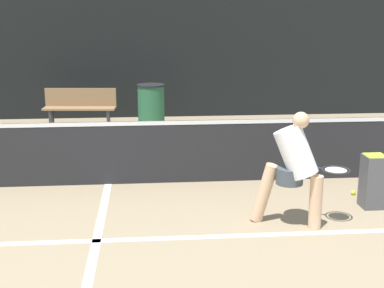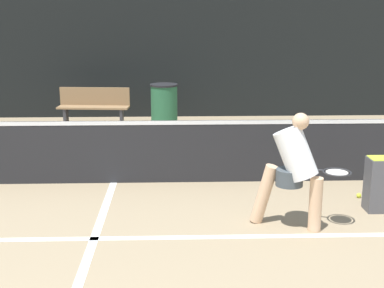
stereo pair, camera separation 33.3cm
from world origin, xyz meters
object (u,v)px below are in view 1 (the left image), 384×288
at_px(player_practicing, 294,166).
at_px(trash_bin, 151,106).
at_px(courtside_bench, 80,107).
at_px(ball_hopper, 373,180).
at_px(parked_car, 62,74).

xyz_separation_m(player_practicing, trash_bin, (-1.61, 5.75, -0.26)).
distance_m(courtside_bench, trash_bin, 1.57).
bearing_deg(ball_hopper, player_practicing, -157.38).
relative_size(ball_hopper, trash_bin, 0.74).
xyz_separation_m(courtside_bench, trash_bin, (1.56, -0.11, 0.01)).
bearing_deg(ball_hopper, courtside_bench, 129.34).
relative_size(courtside_bench, trash_bin, 1.67).
xyz_separation_m(trash_bin, parked_car, (-2.73, 5.45, 0.09)).
xyz_separation_m(ball_hopper, parked_car, (-5.56, 10.69, 0.20)).
bearing_deg(trash_bin, courtside_bench, 175.81).
bearing_deg(courtside_bench, player_practicing, -56.36).
bearing_deg(player_practicing, trash_bin, 130.00).
bearing_deg(parked_car, player_practicing, -68.77).
height_order(courtside_bench, trash_bin, trash_bin).
relative_size(player_practicing, ball_hopper, 1.97).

